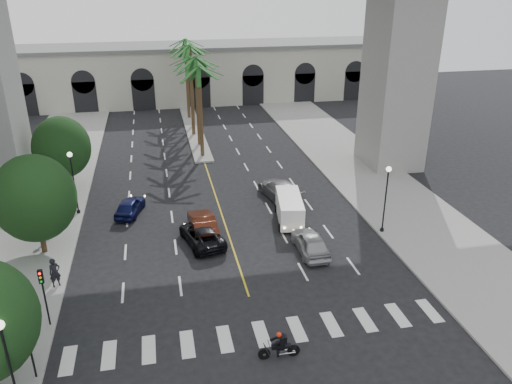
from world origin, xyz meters
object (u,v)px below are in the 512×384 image
(lamp_post_left_far, at_px, (73,178))
(car_b, at_px, (203,224))
(car_d, at_px, (280,190))
(traffic_signal_far, at_px, (43,288))
(cargo_van, at_px, (289,208))
(pedestrian_a, at_px, (55,273))
(traffic_signal_near, at_px, (27,337))
(car_c, at_px, (202,235))
(lamp_post_left_near, at_px, (9,363))
(motorcycle_rider, at_px, (280,346))
(car_e, at_px, (130,206))
(car_a, at_px, (311,243))
(lamp_post_right, at_px, (386,194))

(lamp_post_left_far, relative_size, car_b, 1.10)
(car_d, bearing_deg, traffic_signal_far, 29.49)
(cargo_van, bearing_deg, pedestrian_a, -151.10)
(traffic_signal_near, distance_m, pedestrian_a, 8.00)
(car_b, xyz_separation_m, car_c, (-0.23, -1.49, -0.11))
(lamp_post_left_near, bearing_deg, motorcycle_rider, 7.44)
(traffic_signal_near, relative_size, car_e, 0.90)
(lamp_post_left_far, distance_m, car_a, 19.39)
(lamp_post_left_near, xyz_separation_m, car_d, (16.85, 20.71, -2.39))
(lamp_post_left_far, relative_size, car_d, 0.93)
(cargo_van, bearing_deg, lamp_post_left_far, 173.24)
(car_c, height_order, car_e, car_e)
(traffic_signal_near, distance_m, car_c, 14.98)
(lamp_post_left_near, distance_m, car_e, 20.78)
(traffic_signal_near, bearing_deg, car_c, 51.66)
(lamp_post_right, relative_size, traffic_signal_near, 1.47)
(car_b, bearing_deg, car_a, 144.70)
(pedestrian_a, bearing_deg, cargo_van, -8.93)
(lamp_post_left_near, height_order, motorcycle_rider, lamp_post_left_near)
(car_c, relative_size, pedestrian_a, 2.63)
(car_b, bearing_deg, car_d, -149.08)
(car_a, xyz_separation_m, car_e, (-12.49, 8.88, -0.08))
(lamp_post_left_far, height_order, car_a, lamp_post_left_far)
(traffic_signal_far, height_order, car_d, traffic_signal_far)
(traffic_signal_near, height_order, car_d, traffic_signal_near)
(lamp_post_left_far, distance_m, car_d, 17.02)
(car_a, distance_m, pedestrian_a, 16.75)
(car_a, bearing_deg, cargo_van, -88.01)
(car_b, distance_m, car_e, 7.08)
(lamp_post_left_far, bearing_deg, lamp_post_right, -19.33)
(traffic_signal_far, relative_size, car_c, 0.73)
(car_c, xyz_separation_m, car_e, (-5.19, 6.04, 0.00))
(car_c, bearing_deg, pedestrian_a, 8.80)
(lamp_post_left_near, height_order, traffic_signal_far, lamp_post_left_near)
(lamp_post_right, relative_size, car_a, 1.17)
(lamp_post_right, distance_m, traffic_signal_near, 25.02)
(lamp_post_left_far, bearing_deg, traffic_signal_far, -89.60)
(traffic_signal_far, relative_size, motorcycle_rider, 1.68)
(lamp_post_left_near, relative_size, pedestrian_a, 2.82)
(traffic_signal_near, relative_size, traffic_signal_far, 1.00)
(cargo_van, bearing_deg, lamp_post_left_near, -126.07)
(traffic_signal_near, xyz_separation_m, car_b, (9.45, 13.16, -1.71))
(traffic_signal_near, distance_m, cargo_van, 21.43)
(lamp_post_left_far, relative_size, lamp_post_right, 1.00)
(lamp_post_left_far, height_order, cargo_van, lamp_post_left_far)
(motorcycle_rider, distance_m, car_c, 12.88)
(lamp_post_right, relative_size, motorcycle_rider, 2.47)
(car_c, bearing_deg, car_d, -152.14)
(pedestrian_a, bearing_deg, lamp_post_left_near, -118.06)
(car_e, xyz_separation_m, cargo_van, (12.32, -3.92, 0.46))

